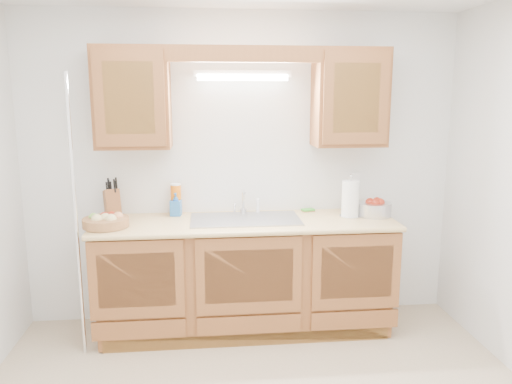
{
  "coord_description": "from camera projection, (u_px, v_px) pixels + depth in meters",
  "views": [
    {
      "loc": [
        -0.3,
        -2.53,
        1.85
      ],
      "look_at": [
        0.05,
        0.85,
        1.19
      ],
      "focal_mm": 35.0,
      "sensor_mm": 36.0,
      "label": 1
    }
  ],
  "objects": [
    {
      "name": "room",
      "position": [
        264.0,
        211.0,
        2.61
      ],
      "size": [
        3.52,
        3.5,
        2.5
      ],
      "color": "#C4AA8D",
      "rests_on": "ground"
    },
    {
      "name": "base_cabinets",
      "position": [
        246.0,
        276.0,
        3.94
      ],
      "size": [
        2.2,
        0.6,
        0.86
      ],
      "primitive_type": "cube",
      "color": "brown",
      "rests_on": "ground"
    },
    {
      "name": "countertop",
      "position": [
        246.0,
        223.0,
        3.84
      ],
      "size": [
        2.3,
        0.63,
        0.04
      ],
      "primitive_type": "cube",
      "color": "tan",
      "rests_on": "base_cabinets"
    },
    {
      "name": "upper_cabinet_left",
      "position": [
        133.0,
        98.0,
        3.72
      ],
      "size": [
        0.55,
        0.33,
        0.75
      ],
      "primitive_type": "cube",
      "color": "brown",
      "rests_on": "room"
    },
    {
      "name": "upper_cabinet_right",
      "position": [
        349.0,
        98.0,
        3.89
      ],
      "size": [
        0.55,
        0.33,
        0.75
      ],
      "primitive_type": "cube",
      "color": "brown",
      "rests_on": "room"
    },
    {
      "name": "valance",
      "position": [
        245.0,
        54.0,
        3.6
      ],
      "size": [
        2.2,
        0.05,
        0.12
      ],
      "primitive_type": "cube",
      "color": "brown",
      "rests_on": "room"
    },
    {
      "name": "fluorescent_fixture",
      "position": [
        243.0,
        75.0,
        3.85
      ],
      "size": [
        0.76,
        0.08,
        0.08
      ],
      "color": "white",
      "rests_on": "room"
    },
    {
      "name": "sink",
      "position": [
        245.0,
        229.0,
        3.87
      ],
      "size": [
        0.84,
        0.46,
        0.36
      ],
      "color": "#9E9EA3",
      "rests_on": "countertop"
    },
    {
      "name": "wire_shelf_pole",
      "position": [
        76.0,
        220.0,
        3.45
      ],
      "size": [
        0.03,
        0.03,
        2.0
      ],
      "primitive_type": "cylinder",
      "color": "silver",
      "rests_on": "ground"
    },
    {
      "name": "outlet_plate",
      "position": [
        355.0,
        180.0,
        4.18
      ],
      "size": [
        0.08,
        0.01,
        0.12
      ],
      "primitive_type": "cube",
      "color": "white",
      "rests_on": "room"
    },
    {
      "name": "fruit_basket",
      "position": [
        106.0,
        221.0,
        3.63
      ],
      "size": [
        0.38,
        0.38,
        0.1
      ],
      "rotation": [
        0.0,
        0.0,
        -0.15
      ],
      "color": "#A26F41",
      "rests_on": "countertop"
    },
    {
      "name": "knife_block",
      "position": [
        112.0,
        203.0,
        3.89
      ],
      "size": [
        0.17,
        0.21,
        0.33
      ],
      "rotation": [
        0.0,
        0.0,
        0.34
      ],
      "color": "brown",
      "rests_on": "countertop"
    },
    {
      "name": "orange_canister",
      "position": [
        176.0,
        199.0,
        4.01
      ],
      "size": [
        0.08,
        0.08,
        0.25
      ],
      "rotation": [
        0.0,
        0.0,
        0.0
      ],
      "color": "orange",
      "rests_on": "countertop"
    },
    {
      "name": "soap_bottle",
      "position": [
        176.0,
        204.0,
        3.97
      ],
      "size": [
        0.1,
        0.1,
        0.19
      ],
      "primitive_type": "imported",
      "rotation": [
        0.0,
        0.0,
        -0.16
      ],
      "color": "#2465B4",
      "rests_on": "countertop"
    },
    {
      "name": "sponge",
      "position": [
        308.0,
        210.0,
        4.13
      ],
      "size": [
        0.11,
        0.09,
        0.02
      ],
      "rotation": [
        0.0,
        0.0,
        0.23
      ],
      "color": "#CC333F",
      "rests_on": "countertop"
    },
    {
      "name": "paper_towel",
      "position": [
        350.0,
        199.0,
        3.91
      ],
      "size": [
        0.17,
        0.17,
        0.34
      ],
      "rotation": [
        0.0,
        0.0,
        -0.23
      ],
      "color": "silver",
      "rests_on": "countertop"
    },
    {
      "name": "apple_bowl",
      "position": [
        374.0,
        208.0,
        3.97
      ],
      "size": [
        0.29,
        0.29,
        0.14
      ],
      "rotation": [
        0.0,
        0.0,
        -0.05
      ],
      "color": "silver",
      "rests_on": "countertop"
    }
  ]
}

